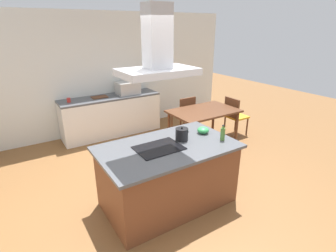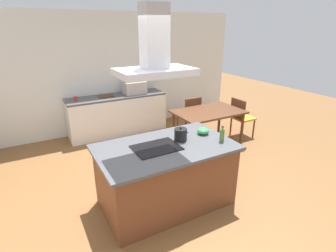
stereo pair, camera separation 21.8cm
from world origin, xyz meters
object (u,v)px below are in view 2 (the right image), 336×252
(tea_kettle, at_px, (181,134))
(countertop_microwave, at_px, (134,87))
(mixing_bowl, at_px, (203,131))
(cutting_board, at_px, (106,96))
(chair_at_right_end, at_px, (241,115))
(coffee_mug_red, at_px, (76,99))
(range_hood, at_px, (155,53))
(cooktop, at_px, (156,148))
(dining_table, at_px, (208,115))
(olive_oil_bottle, at_px, (222,135))
(chair_facing_back_wall, at_px, (190,113))

(tea_kettle, relative_size, countertop_microwave, 0.46)
(mixing_bowl, distance_m, countertop_microwave, 2.79)
(cutting_board, distance_m, chair_at_right_end, 3.07)
(coffee_mug_red, distance_m, range_hood, 3.14)
(countertop_microwave, bearing_deg, cooktop, -106.66)
(chair_at_right_end, bearing_deg, tea_kettle, -152.06)
(tea_kettle, relative_size, range_hood, 0.25)
(coffee_mug_red, bearing_deg, dining_table, -34.02)
(range_hood, bearing_deg, olive_oil_bottle, -15.55)
(tea_kettle, bearing_deg, chair_facing_back_wall, 53.00)
(cooktop, xyz_separation_m, coffee_mug_red, (-0.47, 2.89, 0.04))
(tea_kettle, distance_m, chair_facing_back_wall, 2.45)
(chair_facing_back_wall, bearing_deg, countertop_microwave, 137.74)
(olive_oil_bottle, relative_size, mixing_bowl, 1.29)
(coffee_mug_red, height_order, chair_facing_back_wall, coffee_mug_red)
(countertop_microwave, bearing_deg, coffee_mug_red, 179.77)
(olive_oil_bottle, bearing_deg, countertop_microwave, 90.41)
(countertop_microwave, xyz_separation_m, range_hood, (-0.86, -2.88, 1.06))
(cooktop, bearing_deg, mixing_bowl, 6.36)
(countertop_microwave, xyz_separation_m, chair_facing_back_wall, (0.99, -0.90, -0.53))
(tea_kettle, relative_size, chair_facing_back_wall, 0.26)
(countertop_microwave, distance_m, chair_facing_back_wall, 1.44)
(coffee_mug_red, distance_m, dining_table, 2.82)
(cutting_board, bearing_deg, countertop_microwave, -4.27)
(olive_oil_bottle, xyz_separation_m, chair_at_right_end, (1.89, 1.56, -0.49))
(cooktop, distance_m, olive_oil_bottle, 0.92)
(cooktop, relative_size, range_hood, 0.67)
(range_hood, bearing_deg, chair_at_right_end, 25.37)
(cooktop, xyz_separation_m, dining_table, (1.85, 1.31, -0.24))
(cooktop, height_order, range_hood, range_hood)
(cutting_board, bearing_deg, olive_oil_bottle, -77.70)
(chair_facing_back_wall, bearing_deg, tea_kettle, -127.00)
(cutting_board, xyz_separation_m, chair_facing_back_wall, (1.66, -0.95, -0.40))
(chair_facing_back_wall, bearing_deg, cooktop, -133.14)
(coffee_mug_red, relative_size, chair_at_right_end, 0.10)
(cooktop, relative_size, countertop_microwave, 1.20)
(olive_oil_bottle, distance_m, dining_table, 1.87)
(cutting_board, distance_m, chair_facing_back_wall, 1.96)
(mixing_bowl, bearing_deg, countertop_microwave, 89.01)
(olive_oil_bottle, distance_m, coffee_mug_red, 3.41)
(olive_oil_bottle, bearing_deg, dining_table, 58.12)
(cutting_board, height_order, chair_facing_back_wall, cutting_board)
(olive_oil_bottle, relative_size, dining_table, 0.16)
(cooktop, relative_size, olive_oil_bottle, 2.68)
(mixing_bowl, relative_size, chair_at_right_end, 0.20)
(coffee_mug_red, bearing_deg, cooktop, -80.67)
(mixing_bowl, bearing_deg, chair_at_right_end, 32.02)
(olive_oil_bottle, xyz_separation_m, chair_facing_back_wall, (0.97, 2.22, -0.49))
(dining_table, bearing_deg, countertop_microwave, 122.35)
(countertop_microwave, xyz_separation_m, cutting_board, (-0.67, 0.05, -0.13))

